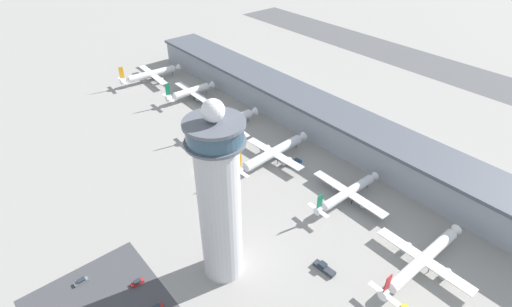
# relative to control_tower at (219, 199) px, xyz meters

# --- Properties ---
(ground_plane) EXTENTS (1000.00, 1000.00, 0.00)m
(ground_plane) POSITION_rel_control_tower_xyz_m (-53.13, 24.19, -31.66)
(ground_plane) COLOR gray
(terminal_building) EXTENTS (259.43, 25.00, 16.42)m
(terminal_building) POSITION_rel_control_tower_xyz_m (-53.13, 94.19, -23.35)
(terminal_building) COLOR #9399A3
(terminal_building) RESTS_ON ground
(runway_strip) EXTENTS (389.15, 44.00, 0.01)m
(runway_strip) POSITION_rel_control_tower_xyz_m (-53.13, 226.79, -31.65)
(runway_strip) COLOR #515154
(runway_strip) RESTS_ON ground
(control_tower) EXTENTS (17.37, 17.37, 65.27)m
(control_tower) POSITION_rel_control_tower_xyz_m (0.00, 0.00, 0.00)
(control_tower) COLOR #BCBCC1
(control_tower) RESTS_ON ground
(airplane_gate_alpha) EXTENTS (37.85, 42.09, 14.30)m
(airplane_gate_alpha) POSITION_rel_control_tower_xyz_m (-159.59, 57.12, -27.09)
(airplane_gate_alpha) COLOR white
(airplane_gate_alpha) RESTS_ON ground
(airplane_gate_bravo) EXTENTS (35.75, 32.89, 14.35)m
(airplane_gate_bravo) POSITION_rel_control_tower_xyz_m (-119.44, 62.76, -27.01)
(airplane_gate_bravo) COLOR white
(airplane_gate_bravo) RESTS_ON ground
(airplane_gate_charlie) EXTENTS (37.31, 41.68, 14.08)m
(airplane_gate_charlie) POSITION_rel_control_tower_xyz_m (-76.02, 57.02, -27.40)
(airplane_gate_charlie) COLOR white
(airplane_gate_charlie) RESTS_ON ground
(airplane_gate_delta) EXTENTS (34.77, 45.13, 14.30)m
(airplane_gate_delta) POSITION_rel_control_tower_xyz_m (-37.16, 56.43, -27.08)
(airplane_gate_delta) COLOR silver
(airplane_gate_delta) RESTS_ON ground
(airplane_gate_echo) EXTENTS (37.07, 37.26, 12.28)m
(airplane_gate_echo) POSITION_rel_control_tower_xyz_m (4.52, 60.92, -27.38)
(airplane_gate_echo) COLOR silver
(airplane_gate_echo) RESTS_ON ground
(airplane_gate_foxtrot) EXTENTS (36.08, 45.93, 12.69)m
(airplane_gate_foxtrot) POSITION_rel_control_tower_xyz_m (43.95, 52.67, -27.55)
(airplane_gate_foxtrot) COLOR white
(airplane_gate_foxtrot) RESTS_ON ground
(service_truck_catering) EXTENTS (2.39, 6.57, 2.47)m
(service_truck_catering) POSITION_rel_control_tower_xyz_m (-28.29, 63.03, -30.80)
(service_truck_catering) COLOR black
(service_truck_catering) RESTS_ON ground
(service_truck_baggage) EXTENTS (8.20, 5.91, 2.76)m
(service_truck_baggage) POSITION_rel_control_tower_xyz_m (-48.15, 39.36, -30.70)
(service_truck_baggage) COLOR black
(service_truck_baggage) RESTS_ON ground
(service_truck_water) EXTENTS (8.44, 3.13, 2.65)m
(service_truck_water) POSITION_rel_control_tower_xyz_m (22.89, 26.20, -30.74)
(service_truck_water) COLOR black
(service_truck_water) RESTS_ON ground
(car_maroon_suv) EXTENTS (1.86, 4.31, 1.42)m
(car_maroon_suv) POSITION_rel_control_tower_xyz_m (-13.45, -25.97, -31.11)
(car_maroon_suv) COLOR black
(car_maroon_suv) RESTS_ON ground
(car_silver_sedan) EXTENTS (1.77, 4.58, 1.43)m
(car_silver_sedan) POSITION_rel_control_tower_xyz_m (-25.98, -40.17, -31.10)
(car_silver_sedan) COLOR black
(car_silver_sedan) RESTS_ON ground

